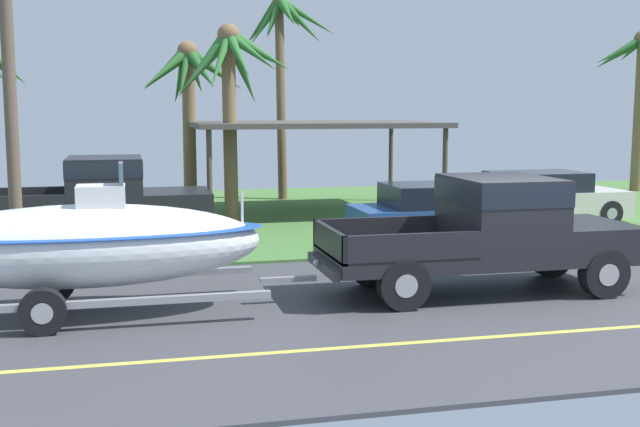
{
  "coord_description": "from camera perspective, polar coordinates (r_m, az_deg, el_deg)",
  "views": [
    {
      "loc": [
        -6.1,
        -11.48,
        3.07
      ],
      "look_at": [
        -2.81,
        2.09,
        1.23
      ],
      "focal_mm": 45.14,
      "sensor_mm": 36.0,
      "label": 1
    }
  ],
  "objects": [
    {
      "name": "ground",
      "position": [
        21.01,
        3.43,
        -0.92
      ],
      "size": [
        36.0,
        22.0,
        0.11
      ],
      "color": "#424247"
    },
    {
      "name": "pickup_truck_towing",
      "position": [
        13.75,
        12.49,
        -1.07
      ],
      "size": [
        5.46,
        2.0,
        1.93
      ],
      "color": "black",
      "rests_on": "ground"
    },
    {
      "name": "boat_on_trailer",
      "position": [
        12.38,
        -16.47,
        -2.15
      ],
      "size": [
        6.44,
        2.19,
        2.27
      ],
      "color": "gray",
      "rests_on": "ground"
    },
    {
      "name": "parked_pickup_background",
      "position": [
        19.28,
        -15.06,
        1.3
      ],
      "size": [
        5.8,
        2.1,
        1.94
      ],
      "color": "black",
      "rests_on": "ground"
    },
    {
      "name": "parked_sedan_near",
      "position": [
        22.19,
        15.45,
        1.05
      ],
      "size": [
        4.32,
        1.85,
        1.38
      ],
      "color": "beige",
      "rests_on": "ground"
    },
    {
      "name": "parked_sedan_far",
      "position": [
        18.3,
        8.96,
        -0.1
      ],
      "size": [
        4.35,
        1.86,
        1.38
      ],
      "color": "#234C89",
      "rests_on": "ground"
    },
    {
      "name": "carport_awning",
      "position": [
        23.12,
        -0.6,
        6.22
      ],
      "size": [
        6.83,
        5.06,
        2.66
      ],
      "color": "#4C4238",
      "rests_on": "ground"
    },
    {
      "name": "palm_tree_near_left",
      "position": [
        23.48,
        -9.37,
        8.92
      ],
      "size": [
        3.12,
        2.49,
        4.95
      ],
      "color": "brown",
      "rests_on": "ground"
    },
    {
      "name": "palm_tree_mid",
      "position": [
        26.89,
        -2.76,
        12.37
      ],
      "size": [
        3.09,
        3.05,
        6.75
      ],
      "color": "brown",
      "rests_on": "ground"
    },
    {
      "name": "palm_tree_far_left",
      "position": [
        21.37,
        -6.46,
        9.79
      ],
      "size": [
        3.2,
        2.76,
        5.24
      ],
      "color": "brown",
      "rests_on": "ground"
    },
    {
      "name": "utility_pole",
      "position": [
        16.19,
        -21.18,
        9.14
      ],
      "size": [
        0.24,
        1.8,
        7.04
      ],
      "color": "brown",
      "rests_on": "ground"
    }
  ]
}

